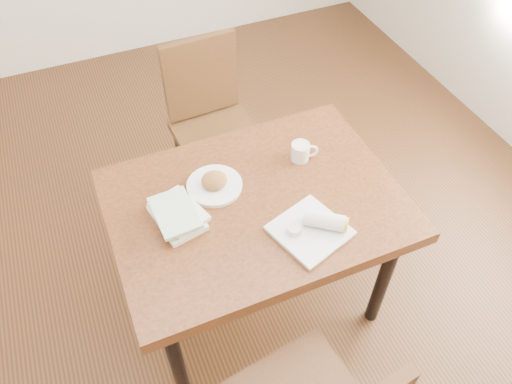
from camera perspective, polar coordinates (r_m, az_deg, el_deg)
name	(u,v)px	position (r m, az deg, el deg)	size (l,w,h in m)	color
ground	(256,296)	(2.62, 0.00, -11.81)	(4.00, 5.00, 0.01)	#472814
table	(256,213)	(2.07, 0.00, -2.47)	(1.17, 0.85, 0.75)	brown
chair_far	(211,116)	(2.71, -5.18, 8.62)	(0.44, 0.44, 0.95)	#4A2F15
plate_scone	(214,184)	(2.04, -4.77, 0.94)	(0.23, 0.23, 0.07)	white
coffee_mug	(301,151)	(2.15, 5.18, 4.66)	(0.12, 0.08, 0.08)	white
plate_burrito	(315,227)	(1.89, 6.72, -4.05)	(0.32, 0.32, 0.08)	white
book_stack	(177,214)	(1.94, -9.00, -2.55)	(0.21, 0.26, 0.06)	white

